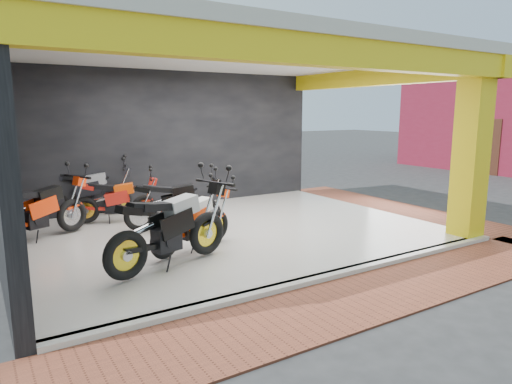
% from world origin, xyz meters
% --- Properties ---
extents(ground, '(80.00, 80.00, 0.00)m').
position_xyz_m(ground, '(0.00, 0.00, 0.00)').
color(ground, '#2D2D30').
rests_on(ground, ground).
extents(showroom_floor, '(8.00, 6.00, 0.10)m').
position_xyz_m(showroom_floor, '(0.00, 2.00, 0.05)').
color(showroom_floor, silver).
rests_on(showroom_floor, ground).
extents(showroom_ceiling, '(8.40, 6.40, 0.20)m').
position_xyz_m(showroom_ceiling, '(0.00, 2.00, 3.60)').
color(showroom_ceiling, beige).
rests_on(showroom_ceiling, corner_column).
extents(back_wall, '(8.20, 0.20, 3.50)m').
position_xyz_m(back_wall, '(0.00, 5.10, 1.75)').
color(back_wall, black).
rests_on(back_wall, ground).
extents(corner_column, '(0.50, 0.50, 3.50)m').
position_xyz_m(corner_column, '(3.75, -0.75, 1.75)').
color(corner_column, yellow).
rests_on(corner_column, ground).
extents(header_beam_front, '(8.40, 0.30, 0.40)m').
position_xyz_m(header_beam_front, '(0.00, -1.00, 3.30)').
color(header_beam_front, yellow).
rests_on(header_beam_front, corner_column).
extents(header_beam_right, '(0.30, 6.40, 0.40)m').
position_xyz_m(header_beam_right, '(4.00, 2.00, 3.30)').
color(header_beam_right, yellow).
rests_on(header_beam_right, corner_column).
extents(floor_kerb, '(8.00, 0.20, 0.10)m').
position_xyz_m(floor_kerb, '(0.00, -1.02, 0.05)').
color(floor_kerb, silver).
rests_on(floor_kerb, ground).
extents(paver_front, '(9.00, 1.40, 0.03)m').
position_xyz_m(paver_front, '(0.00, -1.80, 0.01)').
color(paver_front, brown).
rests_on(paver_front, ground).
extents(paver_right, '(1.40, 7.00, 0.03)m').
position_xyz_m(paver_right, '(4.80, 2.00, 0.01)').
color(paver_right, brown).
rests_on(paver_right, ground).
extents(moto_hero, '(2.10, 1.40, 1.20)m').
position_xyz_m(moto_hero, '(-0.67, 1.35, 0.70)').
color(moto_hero, '#FF400A').
rests_on(moto_hero, showroom_floor).
extents(moto_row_a, '(2.57, 1.57, 1.47)m').
position_xyz_m(moto_row_a, '(-1.17, 0.72, 0.84)').
color(moto_row_a, black).
rests_on(moto_row_a, showroom_floor).
extents(moto_row_b, '(2.20, 1.37, 1.26)m').
position_xyz_m(moto_row_b, '(-0.39, 2.37, 0.73)').
color(moto_row_b, black).
rests_on(moto_row_b, showroom_floor).
extents(moto_row_c, '(2.03, 1.27, 1.16)m').
position_xyz_m(moto_row_c, '(-1.26, 3.66, 0.68)').
color(moto_row_c, red).
rests_on(moto_row_c, showroom_floor).
extents(moto_row_d, '(2.32, 1.66, 1.33)m').
position_xyz_m(moto_row_d, '(-2.80, 3.50, 0.77)').
color(moto_row_d, '#FA360A').
rests_on(moto_row_d, showroom_floor).
extents(moto_row_e, '(2.31, 1.47, 1.32)m').
position_xyz_m(moto_row_e, '(-1.56, 4.67, 0.76)').
color(moto_row_e, black).
rests_on(moto_row_e, showroom_floor).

